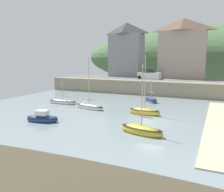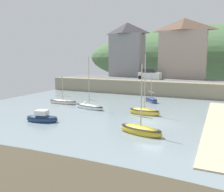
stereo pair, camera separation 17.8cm
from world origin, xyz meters
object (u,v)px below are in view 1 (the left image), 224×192
(motorboat_with_cabin, at_px, (89,107))
(fishing_boat_green, at_px, (151,100))
(sailboat_far_left, at_px, (63,102))
(parked_car_near_slipway, at_px, (149,75))
(rowboat_small_beached, at_px, (144,111))
(dinghy_open_wooden, at_px, (42,118))
(mooring_buoy, at_px, (85,104))
(waterfront_building_centre, at_px, (182,48))
(waterfront_building_left, at_px, (126,49))
(sailboat_blue_trim, at_px, (141,130))

(motorboat_with_cabin, relative_size, fishing_boat_green, 1.48)
(sailboat_far_left, height_order, parked_car_near_slipway, parked_car_near_slipway)
(rowboat_small_beached, bearing_deg, dinghy_open_wooden, -136.42)
(mooring_buoy, bearing_deg, sailboat_far_left, -168.29)
(waterfront_building_centre, bearing_deg, parked_car_near_slipway, -138.96)
(waterfront_building_left, bearing_deg, fishing_boat_green, -57.36)
(motorboat_with_cabin, xyz_separation_m, sailboat_blue_trim, (8.95, -6.94, 0.05))
(waterfront_building_left, height_order, sailboat_blue_trim, waterfront_building_left)
(mooring_buoy, bearing_deg, parked_car_near_slipway, 74.33)
(sailboat_far_left, bearing_deg, rowboat_small_beached, -9.19)
(waterfront_building_centre, xyz_separation_m, rowboat_small_beached, (-0.64, -22.48, -7.82))
(dinghy_open_wooden, bearing_deg, waterfront_building_centre, 60.46)
(waterfront_building_centre, xyz_separation_m, sailboat_far_left, (-12.79, -21.06, -7.90))
(motorboat_with_cabin, distance_m, parked_car_near_slipway, 18.32)
(dinghy_open_wooden, relative_size, parked_car_near_slipway, 0.84)
(sailboat_blue_trim, distance_m, mooring_buoy, 13.99)
(waterfront_building_centre, xyz_separation_m, parked_car_near_slipway, (-5.17, -4.50, -4.95))
(waterfront_building_centre, relative_size, mooring_buoy, 20.86)
(motorboat_with_cabin, xyz_separation_m, parked_car_near_slipway, (2.64, 17.89, 2.93))
(dinghy_open_wooden, bearing_deg, fishing_boat_green, 51.94)
(waterfront_building_left, height_order, rowboat_small_beached, waterfront_building_left)
(sailboat_far_left, bearing_deg, parked_car_near_slipway, 62.77)
(dinghy_open_wooden, xyz_separation_m, sailboat_blue_trim, (10.18, 0.33, -0.02))
(waterfront_building_centre, height_order, sailboat_blue_trim, waterfront_building_centre)
(rowboat_small_beached, xyz_separation_m, sailboat_blue_trim, (1.78, -6.85, -0.01))
(parked_car_near_slipway, bearing_deg, sailboat_far_left, -110.95)
(waterfront_building_left, xyz_separation_m, parked_car_near_slipway, (6.25, -4.50, -4.88))
(sailboat_far_left, bearing_deg, waterfront_building_centre, 56.21)
(waterfront_building_left, height_order, waterfront_building_centre, waterfront_building_centre)
(waterfront_building_left, height_order, parked_car_near_slipway, waterfront_building_left)
(sailboat_far_left, xyz_separation_m, sailboat_blue_trim, (13.93, -8.27, 0.07))
(dinghy_open_wooden, height_order, mooring_buoy, dinghy_open_wooden)
(sailboat_far_left, height_order, sailboat_blue_trim, sailboat_blue_trim)
(mooring_buoy, bearing_deg, dinghy_open_wooden, -86.37)
(rowboat_small_beached, xyz_separation_m, dinghy_open_wooden, (-8.41, -7.18, 0.01))
(motorboat_with_cabin, distance_m, mooring_buoy, 2.69)
(waterfront_building_left, relative_size, waterfront_building_centre, 0.99)
(parked_car_near_slipway, bearing_deg, waterfront_building_left, 148.03)
(waterfront_building_centre, distance_m, parked_car_near_slipway, 8.45)
(dinghy_open_wooden, bearing_deg, rowboat_small_beached, 27.90)
(rowboat_small_beached, xyz_separation_m, mooring_buoy, (-9.00, 2.08, -0.17))
(motorboat_with_cabin, bearing_deg, parked_car_near_slipway, 93.01)
(waterfront_building_centre, xyz_separation_m, motorboat_with_cabin, (-7.81, -22.39, -7.88))
(waterfront_building_centre, bearing_deg, sailboat_far_left, -121.28)
(fishing_boat_green, bearing_deg, rowboat_small_beached, -34.80)
(waterfront_building_left, xyz_separation_m, motorboat_with_cabin, (3.61, -22.39, -7.82))
(rowboat_small_beached, bearing_deg, waterfront_building_left, 118.73)
(parked_car_near_slipway, bearing_deg, dinghy_open_wooden, -94.99)
(waterfront_building_centre, xyz_separation_m, sailboat_blue_trim, (1.14, -29.33, -7.83))
(rowboat_small_beached, distance_m, fishing_boat_green, 7.81)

